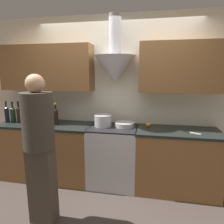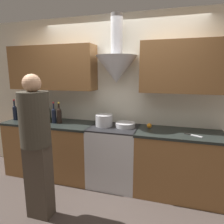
{
  "view_description": "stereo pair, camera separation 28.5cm",
  "coord_description": "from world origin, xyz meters",
  "views": [
    {
      "loc": [
        0.53,
        -2.53,
        1.73
      ],
      "look_at": [
        0.0,
        0.23,
        1.17
      ],
      "focal_mm": 32.0,
      "sensor_mm": 36.0,
      "label": 1
    },
    {
      "loc": [
        0.81,
        -2.46,
        1.73
      ],
      "look_at": [
        0.0,
        0.23,
        1.17
      ],
      "focal_mm": 32.0,
      "sensor_mm": 36.0,
      "label": 2
    }
  ],
  "objects": [
    {
      "name": "wine_bottle_7",
      "position": [
        -1.11,
        0.3,
        1.07
      ],
      "size": [
        0.08,
        0.08,
        0.35
      ],
      "color": "black",
      "rests_on": "counter_left"
    },
    {
      "name": "orange_fruit",
      "position": [
        0.52,
        0.43,
        0.96
      ],
      "size": [
        0.07,
        0.07,
        0.07
      ],
      "color": "orange",
      "rests_on": "counter_right"
    },
    {
      "name": "ground_plane",
      "position": [
        0.0,
        0.0,
        0.0
      ],
      "size": [
        12.0,
        12.0,
        0.0
      ],
      "primitive_type": "plane",
      "color": "#423833"
    },
    {
      "name": "wine_bottle_3",
      "position": [
        -1.46,
        0.3,
        1.05
      ],
      "size": [
        0.07,
        0.07,
        0.33
      ],
      "color": "black",
      "rests_on": "counter_left"
    },
    {
      "name": "mixing_bowl",
      "position": [
        0.16,
        0.38,
        0.96
      ],
      "size": [
        0.3,
        0.3,
        0.07
      ],
      "color": "silver",
      "rests_on": "stove_range"
    },
    {
      "name": "stove_range",
      "position": [
        0.0,
        0.33,
        0.47
      ],
      "size": [
        0.72,
        0.6,
        0.92
      ],
      "color": "silver",
      "rests_on": "ground_plane"
    },
    {
      "name": "wine_bottle_9",
      "position": [
        -0.91,
        0.3,
        1.06
      ],
      "size": [
        0.08,
        0.08,
        0.34
      ],
      "color": "black",
      "rests_on": "counter_left"
    },
    {
      "name": "wine_bottle_1",
      "position": [
        -1.67,
        0.31,
        1.06
      ],
      "size": [
        0.08,
        0.08,
        0.34
      ],
      "color": "black",
      "rests_on": "counter_left"
    },
    {
      "name": "wine_bottle_6",
      "position": [
        -1.2,
        0.3,
        1.06
      ],
      "size": [
        0.07,
        0.07,
        0.34
      ],
      "color": "black",
      "rests_on": "counter_left"
    },
    {
      "name": "wine_bottle_0",
      "position": [
        -1.77,
        0.29,
        1.06
      ],
      "size": [
        0.07,
        0.07,
        0.36
      ],
      "color": "black",
      "rests_on": "counter_left"
    },
    {
      "name": "chefs_knife",
      "position": [
        1.11,
        0.23,
        0.93
      ],
      "size": [
        0.22,
        0.14,
        0.01
      ],
      "rotation": [
        0.0,
        0.0,
        -0.5
      ],
      "color": "silver",
      "rests_on": "counter_right"
    },
    {
      "name": "wine_bottle_8",
      "position": [
        -1.0,
        0.28,
        1.06
      ],
      "size": [
        0.07,
        0.07,
        0.35
      ],
      "color": "black",
      "rests_on": "counter_left"
    },
    {
      "name": "counter_left",
      "position": [
        -1.1,
        0.33,
        0.46
      ],
      "size": [
        1.51,
        0.62,
        0.92
      ],
      "color": "brown",
      "rests_on": "ground_plane"
    },
    {
      "name": "wine_bottle_4",
      "position": [
        -1.37,
        0.3,
        1.05
      ],
      "size": [
        0.08,
        0.08,
        0.32
      ],
      "color": "black",
      "rests_on": "counter_left"
    },
    {
      "name": "wall_back",
      "position": [
        -0.06,
        0.59,
        1.49
      ],
      "size": [
        8.4,
        0.61,
        2.6
      ],
      "color": "silver",
      "rests_on": "ground_plane"
    },
    {
      "name": "person_foreground_left",
      "position": [
        -0.65,
        -0.63,
        0.95
      ],
      "size": [
        0.34,
        0.34,
        1.71
      ],
      "color": "#473D33",
      "rests_on": "ground_plane"
    },
    {
      "name": "stock_pot",
      "position": [
        -0.16,
        0.35,
        1.01
      ],
      "size": [
        0.26,
        0.26,
        0.17
      ],
      "color": "silver",
      "rests_on": "stove_range"
    },
    {
      "name": "wine_bottle_2",
      "position": [
        -1.56,
        0.31,
        1.07
      ],
      "size": [
        0.08,
        0.08,
        0.35
      ],
      "color": "black",
      "rests_on": "counter_left"
    },
    {
      "name": "counter_right",
      "position": [
        0.94,
        0.33,
        0.46
      ],
      "size": [
        1.18,
        0.62,
        0.92
      ],
      "color": "brown",
      "rests_on": "ground_plane"
    },
    {
      "name": "wine_bottle_5",
      "position": [
        -1.29,
        0.3,
        1.06
      ],
      "size": [
        0.07,
        0.07,
        0.33
      ],
      "color": "black",
      "rests_on": "counter_left"
    }
  ]
}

